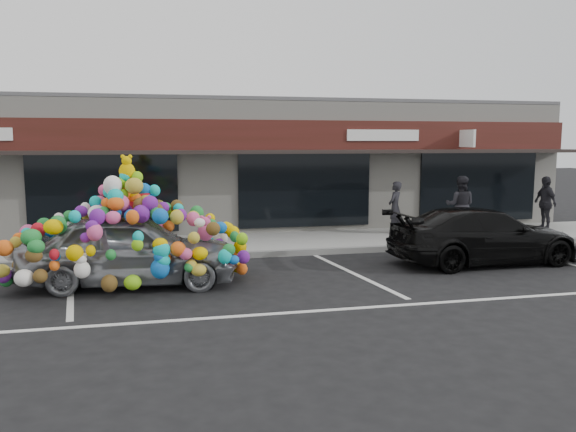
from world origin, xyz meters
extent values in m
plane|color=black|center=(0.00, 0.00, 0.00)|extent=(90.00, 90.00, 0.00)
cube|color=beige|center=(0.00, 8.50, 2.10)|extent=(24.00, 6.00, 4.20)
cube|color=#59595B|center=(0.00, 8.50, 4.25)|extent=(24.00, 6.00, 0.12)
cube|color=#38160F|center=(0.00, 5.42, 3.15)|extent=(24.00, 0.18, 0.90)
cube|color=black|center=(0.00, 4.90, 2.65)|extent=(24.00, 1.20, 0.10)
cube|color=white|center=(8.20, 4.95, 3.05)|extent=(0.08, 0.95, 0.55)
cube|color=white|center=(5.50, 5.30, 3.15)|extent=(2.40, 0.04, 0.35)
cube|color=black|center=(-3.00, 5.47, 1.45)|extent=(4.20, 0.12, 2.30)
cube|color=black|center=(3.00, 5.47, 1.45)|extent=(4.20, 0.12, 2.30)
cube|color=black|center=(9.00, 5.47, 1.45)|extent=(4.20, 0.12, 2.30)
cube|color=gray|center=(0.00, 4.00, 0.07)|extent=(26.00, 3.00, 0.15)
cube|color=slate|center=(0.00, 2.50, 0.07)|extent=(26.00, 0.18, 0.16)
cube|color=silver|center=(-3.20, 0.20, 0.00)|extent=(0.73, 4.37, 0.01)
cube|color=silver|center=(2.80, 0.20, 0.00)|extent=(0.73, 4.37, 0.01)
cube|color=silver|center=(8.20, 0.20, 0.00)|extent=(0.73, 4.37, 0.01)
cube|color=silver|center=(2.00, -2.30, 0.00)|extent=(14.00, 0.12, 0.01)
imported|color=#B1B7BD|center=(-2.01, 0.32, 0.74)|extent=(2.17, 4.51, 1.49)
ellipsoid|color=red|center=(-2.01, 0.32, 2.04)|extent=(1.49, 1.95, 1.12)
sphere|color=#CBDC00|center=(-0.48, 0.17, 1.07)|extent=(0.34, 0.34, 0.34)
sphere|color=#197ED9|center=(-1.41, -0.64, 0.55)|extent=(0.36, 0.36, 0.36)
sphere|color=green|center=(-2.81, 1.26, 0.60)|extent=(0.30, 0.30, 0.30)
sphere|color=#E2507E|center=(-2.01, 0.32, 2.55)|extent=(0.32, 0.32, 0.32)
sphere|color=#FE6119|center=(-3.32, 0.42, 1.08)|extent=(0.30, 0.30, 0.30)
imported|color=black|center=(6.23, 0.61, 0.68)|extent=(2.02, 4.72, 1.36)
imported|color=black|center=(5.62, 4.53, 0.95)|extent=(0.68, 0.68, 1.59)
imported|color=black|center=(7.44, 3.86, 1.04)|extent=(1.08, 1.02, 1.78)
imported|color=#28252B|center=(10.56, 4.10, 1.01)|extent=(1.02, 0.46, 1.71)
camera|label=1|loc=(-1.35, -11.45, 2.93)|focal=35.00mm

